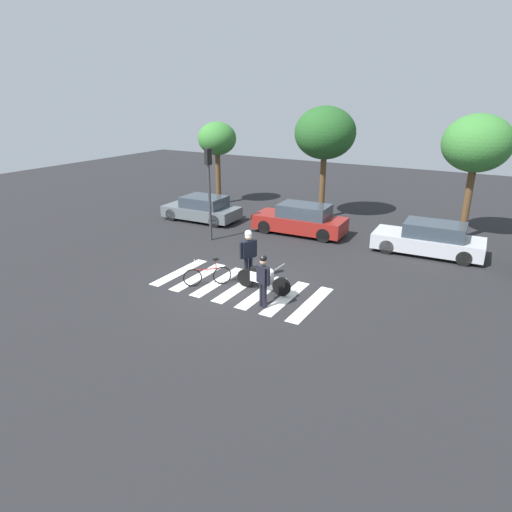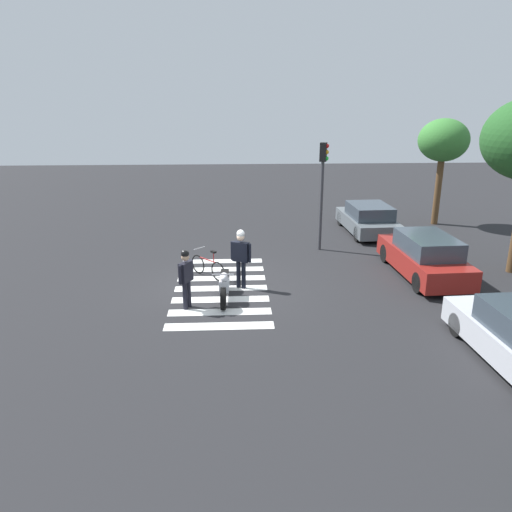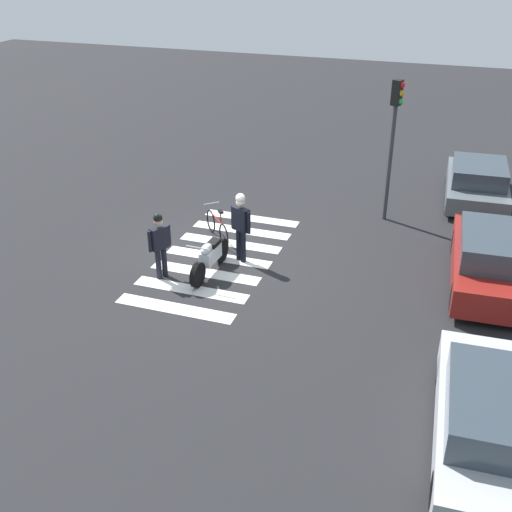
{
  "view_description": "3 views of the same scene",
  "coord_description": "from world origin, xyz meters",
  "px_view_note": "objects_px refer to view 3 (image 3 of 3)",
  "views": [
    {
      "loc": [
        7.62,
        -11.97,
        6.36
      ],
      "look_at": [
        0.19,
        0.79,
        0.93
      ],
      "focal_mm": 31.0,
      "sensor_mm": 36.0,
      "label": 1
    },
    {
      "loc": [
        14.52,
        0.4,
        5.79
      ],
      "look_at": [
        0.18,
        1.1,
        1.12
      ],
      "focal_mm": 34.5,
      "sensor_mm": 36.0,
      "label": 2
    },
    {
      "loc": [
        13.69,
        5.74,
        7.76
      ],
      "look_at": [
        0.88,
        1.37,
        0.7
      ],
      "focal_mm": 43.77,
      "sensor_mm": 36.0,
      "label": 3
    }
  ],
  "objects_px": {
    "car_grey_coupe": "(477,183)",
    "car_maroon_wagon": "(490,259)",
    "police_motorcycle": "(210,257)",
    "traffic_light_pole": "(394,129)",
    "leaning_bicycle": "(217,227)",
    "officer_on_foot": "(241,222)",
    "officer_by_motorcycle": "(160,241)",
    "car_silver_sedan": "(492,421)"
  },
  "relations": [
    {
      "from": "officer_by_motorcycle",
      "to": "car_maroon_wagon",
      "type": "bearing_deg",
      "value": 106.38
    },
    {
      "from": "car_grey_coupe",
      "to": "car_silver_sedan",
      "type": "bearing_deg",
      "value": 2.53
    },
    {
      "from": "leaning_bicycle",
      "to": "police_motorcycle",
      "type": "bearing_deg",
      "value": 16.73
    },
    {
      "from": "police_motorcycle",
      "to": "traffic_light_pole",
      "type": "xyz_separation_m",
      "value": [
        -4.84,
        3.71,
        2.34
      ]
    },
    {
      "from": "police_motorcycle",
      "to": "traffic_light_pole",
      "type": "height_order",
      "value": "traffic_light_pole"
    },
    {
      "from": "officer_on_foot",
      "to": "leaning_bicycle",
      "type": "bearing_deg",
      "value": -133.17
    },
    {
      "from": "traffic_light_pole",
      "to": "officer_on_foot",
      "type": "bearing_deg",
      "value": -39.04
    },
    {
      "from": "car_maroon_wagon",
      "to": "car_silver_sedan",
      "type": "bearing_deg",
      "value": 0.89
    },
    {
      "from": "officer_on_foot",
      "to": "car_silver_sedan",
      "type": "xyz_separation_m",
      "value": [
        5.09,
        6.25,
        -0.47
      ]
    },
    {
      "from": "police_motorcycle",
      "to": "traffic_light_pole",
      "type": "distance_m",
      "value": 6.53
    },
    {
      "from": "leaning_bicycle",
      "to": "officer_on_foot",
      "type": "height_order",
      "value": "officer_on_foot"
    },
    {
      "from": "police_motorcycle",
      "to": "car_grey_coupe",
      "type": "relative_size",
      "value": 0.51
    },
    {
      "from": "police_motorcycle",
      "to": "car_maroon_wagon",
      "type": "xyz_separation_m",
      "value": [
        -1.68,
        6.67,
        0.23
      ]
    },
    {
      "from": "officer_by_motorcycle",
      "to": "car_grey_coupe",
      "type": "distance_m",
      "value": 10.72
    },
    {
      "from": "traffic_light_pole",
      "to": "police_motorcycle",
      "type": "bearing_deg",
      "value": -37.51
    },
    {
      "from": "police_motorcycle",
      "to": "car_grey_coupe",
      "type": "xyz_separation_m",
      "value": [
        -7.23,
        6.26,
        0.16
      ]
    },
    {
      "from": "police_motorcycle",
      "to": "officer_on_foot",
      "type": "bearing_deg",
      "value": 150.1
    },
    {
      "from": "officer_on_foot",
      "to": "officer_by_motorcycle",
      "type": "relative_size",
      "value": 1.09
    },
    {
      "from": "police_motorcycle",
      "to": "car_maroon_wagon",
      "type": "height_order",
      "value": "car_maroon_wagon"
    },
    {
      "from": "traffic_light_pole",
      "to": "car_grey_coupe",
      "type": "bearing_deg",
      "value": 133.25
    },
    {
      "from": "officer_on_foot",
      "to": "car_silver_sedan",
      "type": "distance_m",
      "value": 8.07
    },
    {
      "from": "police_motorcycle",
      "to": "officer_by_motorcycle",
      "type": "relative_size",
      "value": 1.18
    },
    {
      "from": "police_motorcycle",
      "to": "officer_on_foot",
      "type": "relative_size",
      "value": 1.09
    },
    {
      "from": "police_motorcycle",
      "to": "officer_by_motorcycle",
      "type": "bearing_deg",
      "value": -60.72
    },
    {
      "from": "car_maroon_wagon",
      "to": "traffic_light_pole",
      "type": "height_order",
      "value": "traffic_light_pole"
    },
    {
      "from": "car_maroon_wagon",
      "to": "car_grey_coupe",
      "type": "bearing_deg",
      "value": -175.74
    },
    {
      "from": "leaning_bicycle",
      "to": "traffic_light_pole",
      "type": "distance_m",
      "value": 5.73
    },
    {
      "from": "police_motorcycle",
      "to": "car_grey_coupe",
      "type": "distance_m",
      "value": 9.56
    },
    {
      "from": "car_silver_sedan",
      "to": "car_grey_coupe",
      "type": "bearing_deg",
      "value": -177.47
    },
    {
      "from": "traffic_light_pole",
      "to": "car_silver_sedan",
      "type": "bearing_deg",
      "value": 18.65
    },
    {
      "from": "officer_by_motorcycle",
      "to": "car_grey_coupe",
      "type": "bearing_deg",
      "value": 136.92
    },
    {
      "from": "police_motorcycle",
      "to": "car_silver_sedan",
      "type": "bearing_deg",
      "value": 58.18
    },
    {
      "from": "officer_on_foot",
      "to": "car_maroon_wagon",
      "type": "distance_m",
      "value": 6.22
    },
    {
      "from": "leaning_bicycle",
      "to": "officer_by_motorcycle",
      "type": "xyz_separation_m",
      "value": [
        2.51,
        -0.49,
        0.64
      ]
    },
    {
      "from": "leaning_bicycle",
      "to": "traffic_light_pole",
      "type": "height_order",
      "value": "traffic_light_pole"
    },
    {
      "from": "car_maroon_wagon",
      "to": "leaning_bicycle",
      "type": "bearing_deg",
      "value": -91.86
    },
    {
      "from": "car_silver_sedan",
      "to": "traffic_light_pole",
      "type": "bearing_deg",
      "value": -161.35
    },
    {
      "from": "leaning_bicycle",
      "to": "traffic_light_pole",
      "type": "bearing_deg",
      "value": 124.31
    },
    {
      "from": "car_grey_coupe",
      "to": "car_maroon_wagon",
      "type": "distance_m",
      "value": 5.57
    },
    {
      "from": "leaning_bicycle",
      "to": "car_grey_coupe",
      "type": "bearing_deg",
      "value": 127.91
    },
    {
      "from": "car_grey_coupe",
      "to": "car_maroon_wagon",
      "type": "height_order",
      "value": "car_maroon_wagon"
    },
    {
      "from": "leaning_bicycle",
      "to": "car_grey_coupe",
      "type": "height_order",
      "value": "car_grey_coupe"
    }
  ]
}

